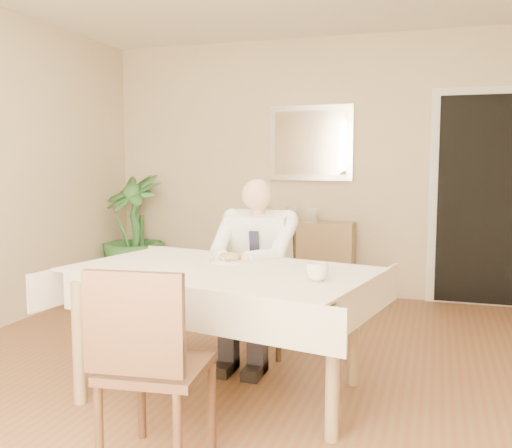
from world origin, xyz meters
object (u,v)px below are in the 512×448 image
(dining_table, at_px, (221,283))
(potted_palm, at_px, (133,232))
(chair_near, at_px, (148,358))
(coffee_mug, at_px, (317,272))
(seated_man, at_px, (253,261))
(chair_far, at_px, (265,283))
(sideboard, at_px, (306,259))

(dining_table, xyz_separation_m, potted_palm, (-1.92, 2.35, -0.06))
(dining_table, bearing_deg, chair_near, -77.87)
(coffee_mug, bearing_deg, seated_man, 128.06)
(seated_man, bearing_deg, potted_palm, 137.59)
(coffee_mug, xyz_separation_m, potted_palm, (-2.52, 2.52, -0.19))
(dining_table, height_order, seated_man, seated_man)
(potted_palm, bearing_deg, chair_far, -37.44)
(dining_table, bearing_deg, potted_palm, 141.16)
(coffee_mug, bearing_deg, potted_palm, 135.01)
(dining_table, xyz_separation_m, coffee_mug, (0.60, -0.17, 0.13))
(chair_far, distance_m, seated_man, 0.35)
(chair_far, relative_size, seated_man, 0.69)
(coffee_mug, xyz_separation_m, sideboard, (-0.67, 2.72, -0.42))
(dining_table, xyz_separation_m, chair_far, (-0.00, 0.88, -0.19))
(seated_man, height_order, potted_palm, seated_man)
(seated_man, xyz_separation_m, sideboard, (-0.07, 1.95, -0.31))
(coffee_mug, relative_size, potted_palm, 0.10)
(chair_far, height_order, coffee_mug, chair_far)
(chair_near, distance_m, coffee_mug, 0.98)
(dining_table, bearing_deg, chair_far, 101.86)
(coffee_mug, bearing_deg, chair_far, 119.72)
(dining_table, height_order, chair_near, chair_near)
(chair_far, relative_size, coffee_mug, 7.30)
(chair_far, distance_m, potted_palm, 2.43)
(dining_table, distance_m, coffee_mug, 0.64)
(chair_near, height_order, sideboard, chair_near)
(dining_table, relative_size, sideboard, 2.01)
(seated_man, xyz_separation_m, coffee_mug, (0.60, -0.76, 0.11))
(coffee_mug, height_order, sideboard, coffee_mug)
(chair_far, bearing_deg, sideboard, 98.60)
(chair_far, height_order, chair_near, chair_near)
(chair_far, relative_size, potted_palm, 0.70)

